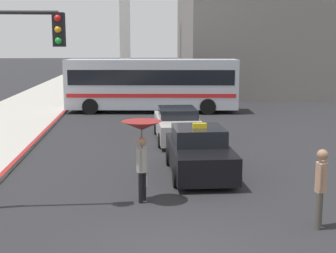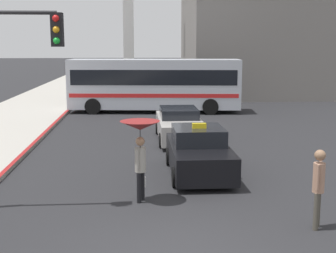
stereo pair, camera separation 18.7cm
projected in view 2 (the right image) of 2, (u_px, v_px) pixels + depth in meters
The scene contains 5 objects.
taxi at pixel (199, 153), 14.93m from camera, with size 1.91×4.14×1.67m.
sedan_red at pixel (179, 125), 20.40m from camera, with size 1.91×4.79×1.39m.
city_bus at pixel (155, 83), 28.90m from camera, with size 10.62×3.45×3.25m.
pedestrian_with_umbrella at pixel (140, 137), 12.11m from camera, with size 1.04×1.04×2.16m.
pedestrian_man at pixel (319, 183), 10.39m from camera, with size 0.36×0.39×1.82m.
Camera 2 is at (-0.68, -8.51, 4.08)m, focal length 50.00 mm.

